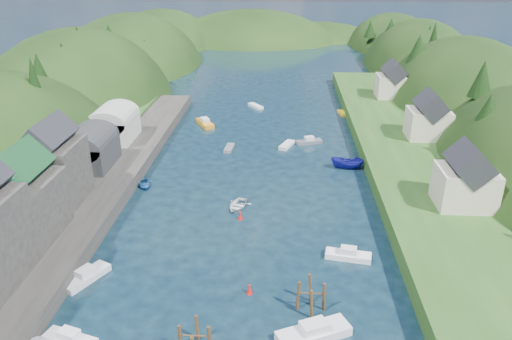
{
  "coord_description": "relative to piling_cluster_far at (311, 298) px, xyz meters",
  "views": [
    {
      "loc": [
        3.74,
        -36.77,
        32.19
      ],
      "look_at": [
        0.0,
        28.0,
        4.0
      ],
      "focal_mm": 35.0,
      "sensor_mm": 36.0,
      "label": 1
    }
  ],
  "objects": [
    {
      "name": "ground",
      "position": [
        -6.81,
        46.94,
        -1.33
      ],
      "size": [
        600.0,
        600.0,
        0.0
      ],
      "primitive_type": "plane",
      "color": "black",
      "rests_on": "ground"
    },
    {
      "name": "hillside_left",
      "position": [
        -51.81,
        71.94,
        -9.36
      ],
      "size": [
        44.0,
        245.56,
        52.0
      ],
      "color": "black",
      "rests_on": "ground"
    },
    {
      "name": "boat_sheds",
      "position": [
        -32.81,
        35.94,
        3.94
      ],
      "size": [
        7.0,
        21.0,
        7.5
      ],
      "color": "#2D2D30",
      "rests_on": "quay_left"
    },
    {
      "name": "hill_trees",
      "position": [
        -7.08,
        60.97,
        9.8
      ],
      "size": [
        91.58,
        152.4,
        12.47
      ],
      "color": "black",
      "rests_on": "ground"
    },
    {
      "name": "right_bank_cottages",
      "position": [
        21.19,
        45.28,
        4.51
      ],
      "size": [
        9.0,
        59.24,
        8.41
      ],
      "color": "beige",
      "rests_on": "terrace_right"
    },
    {
      "name": "moored_boats",
      "position": [
        -9.42,
        15.85,
        -0.72
      ],
      "size": [
        36.55,
        91.37,
        2.29
      ],
      "color": "silver",
      "rests_on": "ground"
    },
    {
      "name": "terrace_right",
      "position": [
        18.19,
        36.94,
        -0.13
      ],
      "size": [
        16.0,
        120.0,
        2.4
      ],
      "primitive_type": "cube",
      "color": "#234719",
      "rests_on": "ground"
    },
    {
      "name": "hillside_right",
      "position": [
        38.19,
        71.94,
        -8.74
      ],
      "size": [
        36.0,
        245.56,
        48.0
      ],
      "color": "black",
      "rests_on": "ground"
    },
    {
      "name": "terrace_left_grass",
      "position": [
        -37.81,
        16.94,
        -0.08
      ],
      "size": [
        12.0,
        110.0,
        2.5
      ],
      "primitive_type": "cube",
      "color": "#234719",
      "rests_on": "ground"
    },
    {
      "name": "piling_cluster_far",
      "position": [
        0.0,
        0.0,
        0.0
      ],
      "size": [
        3.02,
        2.83,
        3.8
      ],
      "color": "#382314",
      "rests_on": "ground"
    },
    {
      "name": "quay_left",
      "position": [
        -30.81,
        16.94,
        -0.33
      ],
      "size": [
        12.0,
        110.0,
        2.0
      ],
      "primitive_type": "cube",
      "color": "#2D2B28",
      "rests_on": "ground"
    },
    {
      "name": "channel_buoy_near",
      "position": [
        -6.16,
        2.16,
        -0.85
      ],
      "size": [
        0.7,
        0.7,
        1.1
      ],
      "color": "#BA110E",
      "rests_on": "ground"
    },
    {
      "name": "far_hills",
      "position": [
        -5.59,
        170.95,
        -12.13
      ],
      "size": [
        103.0,
        68.0,
        44.0
      ],
      "color": "black",
      "rests_on": "ground"
    },
    {
      "name": "channel_buoy_far",
      "position": [
        -8.48,
        17.74,
        -0.85
      ],
      "size": [
        0.7,
        0.7,
        1.1
      ],
      "color": "#BA110E",
      "rests_on": "ground"
    }
  ]
}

